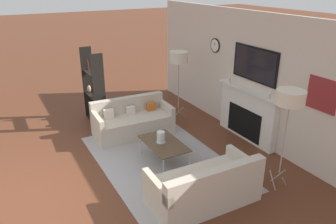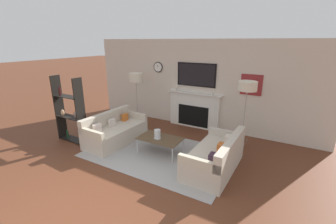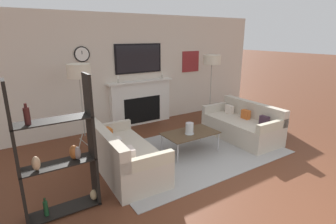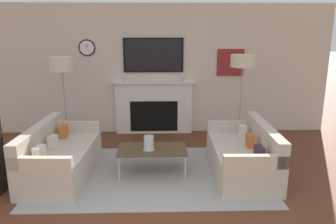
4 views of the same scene
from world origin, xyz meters
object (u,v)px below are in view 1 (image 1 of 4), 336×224
at_px(couch_left, 132,122).
at_px(floor_lamp_right, 290,99).
at_px(couch_right, 204,187).
at_px(shelf_unit, 94,90).
at_px(floor_lamp_left, 179,58).
at_px(hurricane_candle, 161,138).
at_px(coffee_table, 164,144).

height_order(couch_left, floor_lamp_right, floor_lamp_right).
relative_size(couch_right, shelf_unit, 0.97).
xyz_separation_m(floor_lamp_right, shelf_unit, (-4.15, -1.87, -0.78)).
distance_m(floor_lamp_left, floor_lamp_right, 3.33).
bearing_deg(shelf_unit, couch_right, 7.50).
bearing_deg(hurricane_candle, floor_lamp_left, 140.22).
height_order(couch_right, floor_lamp_right, floor_lamp_right).
bearing_deg(hurricane_candle, shelf_unit, -167.84).
xyz_separation_m(coffee_table, shelf_unit, (-2.48, -0.56, 0.43)).
bearing_deg(floor_lamp_right, coffee_table, -141.76).
height_order(floor_lamp_left, shelf_unit, shelf_unit).
height_order(coffee_table, shelf_unit, shelf_unit).
distance_m(coffee_table, hurricane_candle, 0.14).
distance_m(hurricane_candle, shelf_unit, 2.50).
bearing_deg(floor_lamp_right, floor_lamp_left, 180.00).
bearing_deg(coffee_table, floor_lamp_left, 141.84).
xyz_separation_m(coffee_table, floor_lamp_right, (1.66, 1.31, 1.21)).
bearing_deg(hurricane_candle, floor_lamp_right, 38.07).
xyz_separation_m(couch_left, couch_right, (2.83, -0.00, -0.01)).
xyz_separation_m(floor_lamp_left, floor_lamp_right, (3.33, 0.00, 0.04)).
bearing_deg(coffee_table, couch_right, -1.77).
relative_size(couch_right, floor_lamp_right, 0.99).
height_order(coffee_table, floor_lamp_right, floor_lamp_right).
bearing_deg(couch_left, hurricane_candle, 0.32).
relative_size(couch_left, floor_lamp_right, 1.01).
xyz_separation_m(couch_left, shelf_unit, (-1.06, -0.52, 0.52)).
bearing_deg(floor_lamp_left, couch_left, -79.44).
relative_size(couch_right, hurricane_candle, 7.86).
bearing_deg(floor_lamp_left, shelf_unit, -113.50).
bearing_deg(shelf_unit, hurricane_candle, 12.16).
relative_size(hurricane_candle, shelf_unit, 0.12).
distance_m(couch_right, floor_lamp_left, 3.60).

